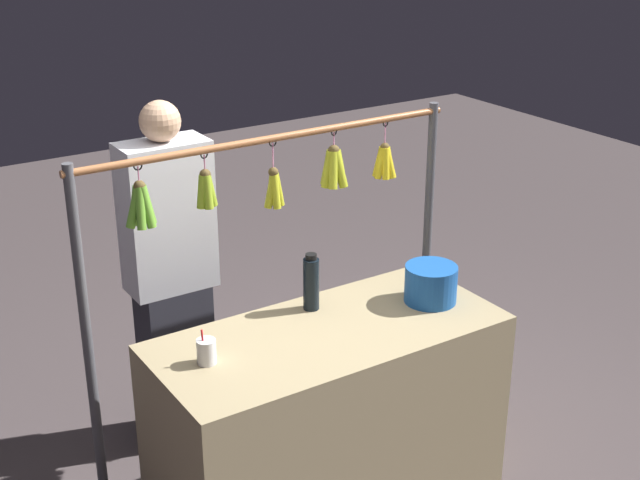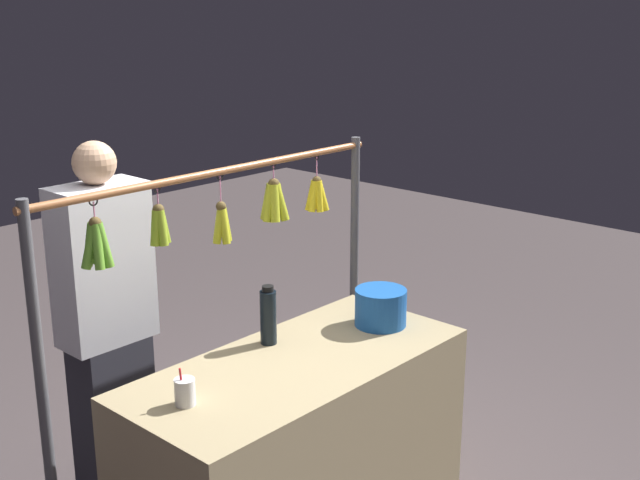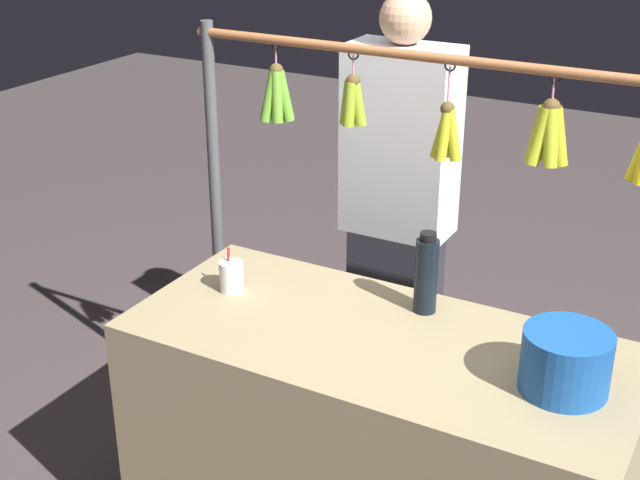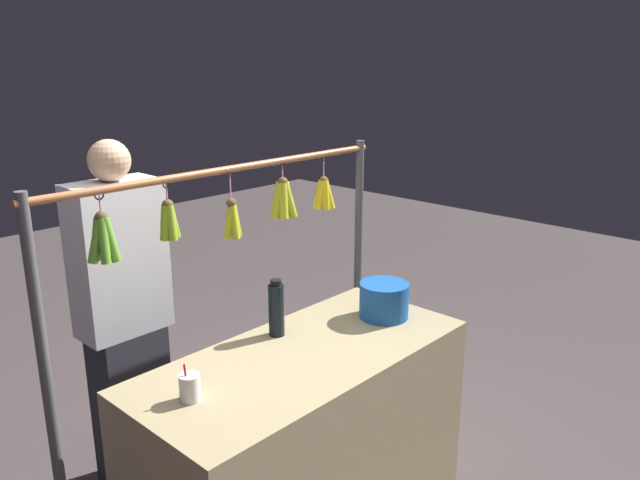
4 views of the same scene
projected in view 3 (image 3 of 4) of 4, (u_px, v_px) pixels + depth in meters
The scene contains 6 objects.
market_counter at pixel (376, 459), 2.78m from camera, with size 1.52×0.68×0.88m, color tan.
display_rack at pixel (443, 192), 2.83m from camera, with size 1.86×0.13×1.66m.
water_bottle at pixel (426, 274), 2.70m from camera, with size 0.07×0.07×0.26m.
blue_bucket at pixel (566, 362), 2.31m from camera, with size 0.24×0.24×0.17m, color #1B54A6.
drink_cup at pixel (231, 276), 2.85m from camera, with size 0.08×0.08×0.15m.
vendor_person at pixel (398, 222), 3.45m from camera, with size 0.41×0.22×1.74m.
Camera 3 is at (-0.94, 2.06, 2.20)m, focal length 49.51 mm.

